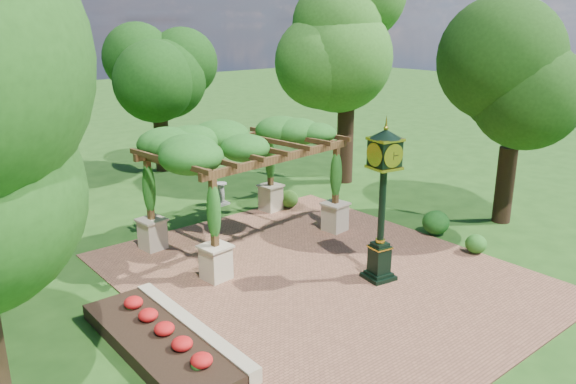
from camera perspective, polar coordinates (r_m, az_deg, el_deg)
ground at (r=15.98m, az=5.83°, el=-9.61°), size 120.00×120.00×0.00m
brick_plaza at (r=16.61m, az=3.35°, el=-8.39°), size 10.00×12.00×0.04m
border_wall at (r=13.74m, az=-9.73°, el=-13.58°), size 0.35×5.00×0.40m
flower_bed at (r=13.40m, az=-13.15°, el=-14.76°), size 1.50×5.00×0.36m
pedestal_clock at (r=15.58m, az=9.62°, el=0.06°), size 1.00×1.00×4.43m
pergola at (r=18.22m, az=-4.31°, el=4.53°), size 6.61×4.57×3.91m
sundial at (r=22.78m, az=-6.79°, el=-0.31°), size 0.54×0.54×0.90m
shrub_front at (r=18.87m, az=18.55°, el=-5.01°), size 0.85×0.85×0.61m
shrub_mid at (r=20.07m, az=14.79°, el=-3.01°), size 1.11×1.11×0.83m
shrub_back at (r=22.16m, az=0.05°, el=-0.69°), size 0.87×0.87×0.70m
tree_north at (r=27.80m, az=-13.20°, el=12.56°), size 3.84×3.84×7.57m
tree_east_far at (r=25.10m, az=6.16°, el=16.07°), size 4.46×4.46×9.86m
tree_east_near at (r=21.23m, az=22.19°, el=9.91°), size 4.05×4.05×7.23m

